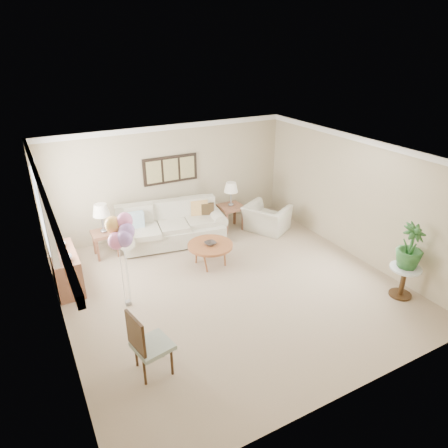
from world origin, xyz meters
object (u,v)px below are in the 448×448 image
object	(u,v)px
sofa	(172,228)
coffee_table	(210,246)
armchair	(266,218)
balloon_cluster	(121,232)
accent_chair	(147,343)

from	to	relation	value
sofa	coffee_table	distance (m)	1.40
armchair	balloon_cluster	bearing A→B (deg)	82.25
armchair	accent_chair	bearing A→B (deg)	99.51
sofa	coffee_table	world-z (taller)	sofa
sofa	accent_chair	world-z (taller)	accent_chair
sofa	armchair	xyz separation A→B (m)	(2.30, -0.51, -0.05)
coffee_table	accent_chair	world-z (taller)	accent_chair
sofa	accent_chair	size ratio (longest dim) A/B	2.69
coffee_table	accent_chair	distance (m)	3.13
coffee_table	balloon_cluster	world-z (taller)	balloon_cluster
sofa	balloon_cluster	xyz separation A→B (m)	(-1.60, -1.95, 1.09)
armchair	accent_chair	xyz separation A→B (m)	(-4.09, -3.15, 0.20)
armchair	accent_chair	size ratio (longest dim) A/B	1.00
sofa	balloon_cluster	distance (m)	2.74
accent_chair	balloon_cluster	distance (m)	1.96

